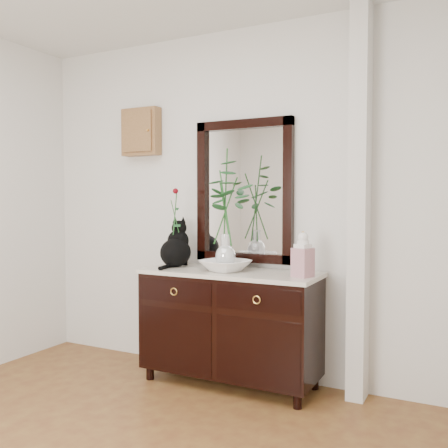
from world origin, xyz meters
The scene contains 10 objects.
wall_back centered at (0.00, 1.98, 1.35)m, with size 3.60×0.04×2.70m, color silver.
pilaster centered at (1.00, 1.90, 1.35)m, with size 0.12×0.20×2.70m, color silver.
sideboard centered at (0.10, 1.73, 0.47)m, with size 1.33×0.52×0.82m.
wall_mirror centered at (0.10, 1.97, 1.44)m, with size 0.80×0.06×1.10m.
key_cabinet centered at (-0.85, 1.94, 1.95)m, with size 0.35×0.10×0.40m, color brown.
cat centered at (-0.38, 1.74, 1.03)m, with size 0.26×0.32×0.37m, color black, non-canonical shape.
lotus_bowl centered at (0.08, 1.69, 0.89)m, with size 0.34×0.34×0.08m, color white.
vase_branches centered at (0.08, 1.69, 1.31)m, with size 0.42×0.42×0.89m, color silver, non-canonical shape.
bud_vase_rose centered at (-0.39, 1.74, 1.16)m, with size 0.08×0.08×0.62m, color #295D2B, non-canonical shape.
ginger_jar centered at (0.67, 1.69, 1.01)m, with size 0.12×0.12×0.31m, color silver, non-canonical shape.
Camera 1 is at (1.72, -1.55, 1.37)m, focal length 40.00 mm.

